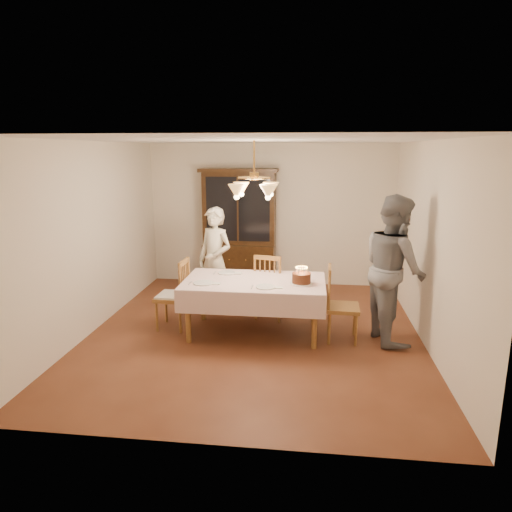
# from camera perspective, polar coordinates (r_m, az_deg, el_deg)

# --- Properties ---
(ground) EXTENTS (5.00, 5.00, 0.00)m
(ground) POSITION_cam_1_polar(r_m,az_deg,el_deg) (6.43, -0.21, -9.56)
(ground) COLOR #592B19
(ground) RESTS_ON ground
(room_shell) EXTENTS (5.00, 5.00, 5.00)m
(room_shell) POSITION_cam_1_polar(r_m,az_deg,el_deg) (6.00, -0.23, 4.52)
(room_shell) COLOR white
(room_shell) RESTS_ON ground
(dining_table) EXTENTS (1.90, 1.10, 0.76)m
(dining_table) POSITION_cam_1_polar(r_m,az_deg,el_deg) (6.20, -0.22, -3.72)
(dining_table) COLOR brown
(dining_table) RESTS_ON ground
(china_hutch) EXTENTS (1.38, 0.54, 2.16)m
(china_hutch) POSITION_cam_1_polar(r_m,az_deg,el_deg) (8.37, -2.08, 3.21)
(china_hutch) COLOR black
(china_hutch) RESTS_ON ground
(chair_far_side) EXTENTS (0.52, 0.51, 1.00)m
(chair_far_side) POSITION_cam_1_polar(r_m,az_deg,el_deg) (6.84, 1.86, -4.21)
(chair_far_side) COLOR brown
(chair_far_side) RESTS_ON ground
(chair_left_end) EXTENTS (0.44, 0.46, 1.00)m
(chair_left_end) POSITION_cam_1_polar(r_m,az_deg,el_deg) (6.56, -10.35, -5.07)
(chair_left_end) COLOR brown
(chair_left_end) RESTS_ON ground
(chair_right_end) EXTENTS (0.43, 0.45, 1.00)m
(chair_right_end) POSITION_cam_1_polar(r_m,az_deg,el_deg) (6.16, 10.69, -6.42)
(chair_right_end) COLOR brown
(chair_right_end) RESTS_ON ground
(elderly_woman) EXTENTS (0.71, 0.63, 1.64)m
(elderly_woman) POSITION_cam_1_polar(r_m,az_deg,el_deg) (7.04, -5.15, -0.57)
(elderly_woman) COLOR beige
(elderly_woman) RESTS_ON ground
(adult_in_grey) EXTENTS (0.93, 1.09, 1.94)m
(adult_in_grey) POSITION_cam_1_polar(r_m,az_deg,el_deg) (6.21, 16.86, -1.53)
(adult_in_grey) COLOR slate
(adult_in_grey) RESTS_ON ground
(birthday_cake) EXTENTS (0.30, 0.30, 0.23)m
(birthday_cake) POSITION_cam_1_polar(r_m,az_deg,el_deg) (6.03, 5.69, -2.82)
(birthday_cake) COLOR white
(birthday_cake) RESTS_ON dining_table
(place_setting_near_left) EXTENTS (0.41, 0.27, 0.02)m
(place_setting_near_left) POSITION_cam_1_polar(r_m,az_deg,el_deg) (6.06, -6.49, -3.37)
(place_setting_near_left) COLOR white
(place_setting_near_left) RESTS_ON dining_table
(place_setting_near_right) EXTENTS (0.40, 0.25, 0.02)m
(place_setting_near_right) POSITION_cam_1_polar(r_m,az_deg,el_deg) (5.86, 1.32, -3.88)
(place_setting_near_right) COLOR white
(place_setting_near_right) RESTS_ON dining_table
(place_setting_far_left) EXTENTS (0.39, 0.25, 0.02)m
(place_setting_far_left) POSITION_cam_1_polar(r_m,az_deg,el_deg) (6.53, -3.61, -2.11)
(place_setting_far_left) COLOR white
(place_setting_far_left) RESTS_ON dining_table
(chandelier) EXTENTS (0.62, 0.62, 0.73)m
(chandelier) POSITION_cam_1_polar(r_m,az_deg,el_deg) (5.95, -0.23, 8.28)
(chandelier) COLOR #BF8C3F
(chandelier) RESTS_ON ground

